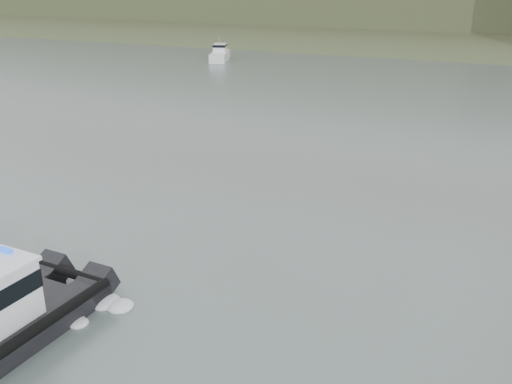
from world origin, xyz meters
The scene contains 2 objects.
ground centered at (0.00, 0.00, 0.00)m, with size 400.00×400.00×0.00m, color #475551.
motorboat centered at (-29.11, 59.54, 0.89)m, with size 4.18×6.84×3.57m.
Camera 1 is at (9.02, -14.34, 11.74)m, focal length 40.00 mm.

